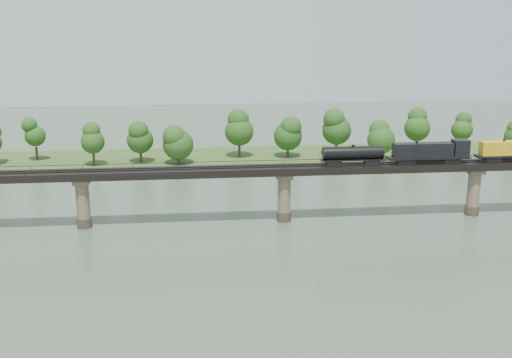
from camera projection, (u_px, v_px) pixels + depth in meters
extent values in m
plane|color=#3B4B3B|center=(311.00, 280.00, 102.44)|extent=(400.00, 400.00, 0.00)
cube|color=#2F4A1D|center=(256.00, 157.00, 183.98)|extent=(300.00, 24.00, 1.60)
cylinder|color=#473A2D|center=(84.00, 222.00, 127.07)|extent=(3.00, 3.00, 2.00)
cylinder|color=#77664E|center=(83.00, 201.00, 125.92)|extent=(2.60, 2.60, 9.00)
cube|color=#77664E|center=(81.00, 181.00, 124.90)|extent=(3.20, 3.20, 1.00)
cylinder|color=#473A2D|center=(284.00, 216.00, 131.03)|extent=(3.00, 3.00, 2.00)
cylinder|color=#77664E|center=(284.00, 195.00, 129.88)|extent=(2.60, 2.60, 9.00)
cube|color=#77664E|center=(284.00, 176.00, 128.86)|extent=(3.20, 3.20, 1.00)
cylinder|color=#473A2D|center=(472.00, 210.00, 134.99)|extent=(3.00, 3.00, 2.00)
cylinder|color=#77664E|center=(474.00, 189.00, 133.84)|extent=(2.60, 2.60, 9.00)
cube|color=#77664E|center=(475.00, 171.00, 132.82)|extent=(3.20, 3.20, 1.00)
cube|color=black|center=(284.00, 170.00, 128.54)|extent=(220.00, 5.00, 1.50)
cube|color=black|center=(285.00, 167.00, 127.61)|extent=(220.00, 0.12, 0.16)
cube|color=black|center=(284.00, 165.00, 129.05)|extent=(220.00, 0.12, 0.16)
cube|color=black|center=(286.00, 166.00, 125.86)|extent=(220.00, 0.10, 0.10)
cube|color=black|center=(283.00, 160.00, 130.48)|extent=(220.00, 0.10, 0.10)
cube|color=black|center=(286.00, 167.00, 125.95)|extent=(0.08, 0.08, 0.70)
cube|color=black|center=(283.00, 162.00, 130.57)|extent=(0.08, 0.08, 0.70)
cylinder|color=#382619|center=(37.00, 154.00, 176.48)|extent=(0.70, 0.70, 3.71)
sphere|color=#1B4112|center=(35.00, 136.00, 175.21)|extent=(5.67, 5.67, 5.67)
sphere|color=#1B4112|center=(34.00, 125.00, 174.42)|extent=(4.25, 4.25, 4.25)
cylinder|color=#382619|center=(94.00, 159.00, 170.57)|extent=(0.70, 0.70, 3.51)
sphere|color=#1B4112|center=(93.00, 142.00, 169.37)|extent=(6.31, 6.31, 6.31)
sphere|color=#1B4112|center=(92.00, 131.00, 168.62)|extent=(4.73, 4.73, 4.73)
cylinder|color=#382619|center=(141.00, 156.00, 174.22)|extent=(0.70, 0.70, 3.34)
sphere|color=#1B4112|center=(140.00, 140.00, 173.08)|extent=(7.18, 7.18, 7.18)
sphere|color=#1B4112|center=(140.00, 130.00, 172.37)|extent=(5.39, 5.39, 5.39)
cylinder|color=#382619|center=(179.00, 159.00, 172.71)|extent=(0.70, 0.70, 2.83)
sphere|color=#1B4112|center=(178.00, 145.00, 171.75)|extent=(8.26, 8.26, 8.26)
sphere|color=#1B4112|center=(178.00, 136.00, 171.15)|extent=(6.19, 6.19, 6.19)
cylinder|color=#382619|center=(239.00, 150.00, 180.53)|extent=(0.70, 0.70, 3.96)
sphere|color=#1B4112|center=(239.00, 132.00, 179.18)|extent=(8.07, 8.07, 8.07)
sphere|color=#1B4112|center=(239.00, 120.00, 178.33)|extent=(6.05, 6.05, 6.05)
cylinder|color=#382619|center=(288.00, 151.00, 180.49)|extent=(0.70, 0.70, 3.27)
sphere|color=#1B4112|center=(288.00, 136.00, 179.38)|extent=(8.03, 8.03, 8.03)
sphere|color=#1B4112|center=(288.00, 127.00, 178.68)|extent=(6.02, 6.02, 6.02)
cylinder|color=#382619|center=(336.00, 148.00, 182.93)|extent=(0.70, 0.70, 3.92)
sphere|color=#1B4112|center=(337.00, 130.00, 181.59)|extent=(8.29, 8.29, 8.29)
sphere|color=#1B4112|center=(337.00, 119.00, 180.75)|extent=(6.21, 6.21, 6.21)
cylinder|color=#382619|center=(380.00, 154.00, 177.43)|extent=(0.70, 0.70, 3.02)
sphere|color=#1B4112|center=(381.00, 140.00, 176.40)|extent=(7.74, 7.74, 7.74)
sphere|color=#1B4112|center=(382.00, 131.00, 175.76)|extent=(5.80, 5.80, 5.80)
cylinder|color=#382619|center=(416.00, 145.00, 186.99)|extent=(0.70, 0.70, 3.80)
sphere|color=#1B4112|center=(417.00, 128.00, 185.69)|extent=(7.47, 7.47, 7.47)
sphere|color=#1B4112|center=(418.00, 118.00, 184.88)|extent=(5.60, 5.60, 5.60)
cylinder|color=#382619|center=(461.00, 145.00, 188.61)|extent=(0.70, 0.70, 3.38)
sphere|color=#1B4112|center=(462.00, 130.00, 187.46)|extent=(6.23, 6.23, 6.23)
sphere|color=#1B4112|center=(463.00, 120.00, 186.74)|extent=(4.67, 4.67, 4.67)
cube|color=black|center=(492.00, 159.00, 132.52)|extent=(3.52, 2.11, 0.97)
cube|color=gold|center=(509.00, 148.00, 132.30)|extent=(12.32, 2.38, 2.82)
cube|color=black|center=(451.00, 160.00, 131.65)|extent=(3.52, 2.11, 0.97)
cube|color=black|center=(405.00, 161.00, 130.69)|extent=(3.52, 2.11, 0.97)
cube|color=black|center=(429.00, 157.00, 131.01)|extent=(16.73, 2.64, 0.44)
cube|color=black|center=(423.00, 150.00, 130.46)|extent=(12.32, 2.38, 2.82)
cube|color=black|center=(460.00, 148.00, 131.18)|extent=(3.17, 2.64, 3.35)
cylinder|color=black|center=(428.00, 160.00, 131.14)|extent=(5.28, 1.23, 1.23)
cube|color=black|center=(372.00, 162.00, 129.99)|extent=(3.08, 1.94, 0.97)
cube|color=black|center=(333.00, 163.00, 129.21)|extent=(3.08, 1.94, 0.97)
cube|color=black|center=(353.00, 159.00, 129.45)|extent=(13.20, 2.11, 0.26)
cylinder|color=black|center=(353.00, 153.00, 129.09)|extent=(12.32, 2.64, 2.64)
cylinder|color=black|center=(353.00, 146.00, 128.73)|extent=(0.62, 0.62, 0.44)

